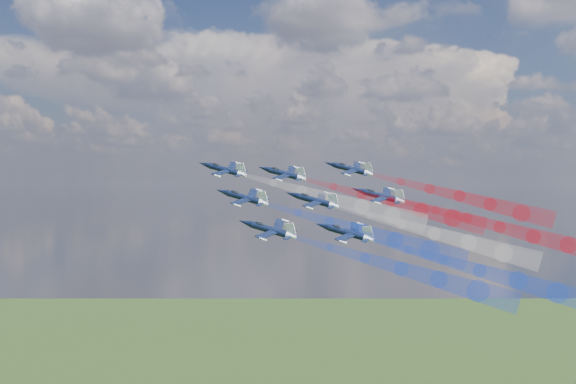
% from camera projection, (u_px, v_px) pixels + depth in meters
% --- Properties ---
extents(jet_lead, '(14.77, 12.04, 9.35)m').
position_uv_depth(jet_lead, '(224.00, 170.00, 163.32)').
color(jet_lead, black).
extents(trail_lead, '(41.66, 10.01, 15.25)m').
position_uv_depth(trail_lead, '(331.00, 198.00, 153.88)').
color(trail_lead, white).
extents(jet_inner_left, '(14.77, 12.04, 9.35)m').
position_uv_depth(jet_inner_left, '(244.00, 198.00, 150.79)').
color(jet_inner_left, black).
extents(trail_inner_left, '(41.66, 10.01, 15.25)m').
position_uv_depth(trail_inner_left, '(362.00, 231.00, 141.36)').
color(trail_inner_left, blue).
extents(jet_inner_right, '(14.77, 12.04, 9.35)m').
position_uv_depth(jet_inner_right, '(284.00, 174.00, 168.07)').
color(jet_inner_right, black).
extents(trail_inner_right, '(41.66, 10.01, 15.25)m').
position_uv_depth(trail_inner_right, '(391.00, 202.00, 158.64)').
color(trail_inner_right, red).
extents(jet_outer_left, '(14.77, 12.04, 9.35)m').
position_uv_depth(jet_outer_left, '(270.00, 230.00, 137.80)').
color(jet_outer_left, black).
extents(trail_outer_left, '(41.66, 10.01, 15.25)m').
position_uv_depth(trail_outer_left, '(401.00, 269.00, 128.36)').
color(trail_outer_left, blue).
extents(jet_center_third, '(14.77, 12.04, 9.35)m').
position_uv_depth(jet_center_third, '(314.00, 200.00, 153.30)').
color(jet_center_third, black).
extents(trail_center_third, '(41.66, 10.01, 15.25)m').
position_uv_depth(trail_center_third, '(434.00, 233.00, 143.86)').
color(trail_center_third, white).
extents(jet_outer_right, '(14.77, 12.04, 9.35)m').
position_uv_depth(jet_outer_right, '(351.00, 169.00, 171.31)').
color(jet_outer_right, black).
extents(trail_outer_right, '(41.66, 10.01, 15.25)m').
position_uv_depth(trail_outer_right, '(459.00, 196.00, 161.88)').
color(trail_outer_right, red).
extents(jet_rear_left, '(14.77, 12.04, 9.35)m').
position_uv_depth(jet_rear_left, '(347.00, 232.00, 141.72)').
color(jet_rear_left, black).
extents(trail_rear_left, '(41.66, 10.01, 15.25)m').
position_uv_depth(trail_rear_left, '(480.00, 270.00, 132.28)').
color(trail_rear_left, blue).
extents(jet_rear_right, '(14.77, 12.04, 9.35)m').
position_uv_depth(jet_rear_right, '(380.00, 196.00, 159.44)').
color(jet_rear_right, black).
extents(trail_rear_right, '(41.66, 10.01, 15.25)m').
position_uv_depth(trail_rear_right, '(500.00, 227.00, 150.01)').
color(trail_rear_right, red).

